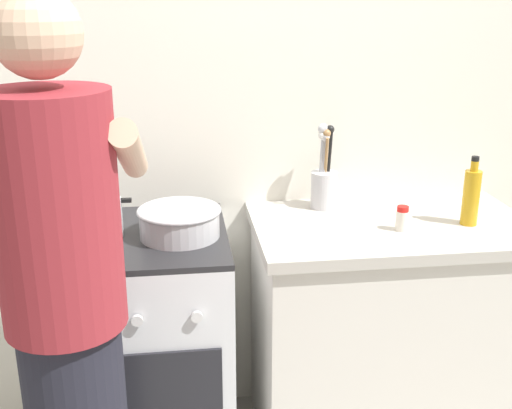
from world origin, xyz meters
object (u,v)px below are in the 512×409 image
stove_range (146,350)px  spice_bottle (402,219)px  oil_bottle (471,196)px  mixing_bowl (180,221)px  utensil_crock (324,181)px  pot (95,218)px  person (69,336)px

stove_range → spice_bottle: spice_bottle is taller
stove_range → oil_bottle: oil_bottle is taller
mixing_bowl → utensil_crock: bearing=23.1°
utensil_crock → pot: bearing=-166.7°
pot → person: person is taller
person → mixing_bowl: bearing=62.4°
mixing_bowl → spice_bottle: 0.76m
mixing_bowl → oil_bottle: oil_bottle is taller
utensil_crock → mixing_bowl: bearing=-156.9°
stove_range → oil_bottle: (1.16, -0.05, 0.55)m
stove_range → pot: 0.53m
utensil_crock → oil_bottle: bearing=-27.8°
stove_range → utensil_crock: size_ratio=2.77×
mixing_bowl → spice_bottle: (0.76, -0.04, -0.01)m
pot → utensil_crock: 0.85m
oil_bottle → person: (-1.31, -0.54, -0.14)m
stove_range → utensil_crock: 0.91m
mixing_bowl → stove_range: bearing=166.7°
pot → spice_bottle: 1.05m
stove_range → pot: size_ratio=3.65×
utensil_crock → spice_bottle: bearing=-52.4°
oil_bottle → person: 1.42m
mixing_bowl → utensil_crock: 0.60m
stove_range → mixing_bowl: size_ratio=3.18×
stove_range → spice_bottle: (0.90, -0.08, 0.49)m
oil_bottle → utensil_crock: bearing=152.2°
pot → mixing_bowl: 0.28m
pot → oil_bottle: oil_bottle is taller
oil_bottle → person: bearing=-157.6°
pot → mixing_bowl: (0.28, -0.04, -0.01)m
pot → utensil_crock: size_ratio=0.76×
utensil_crock → spice_bottle: utensil_crock is taller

